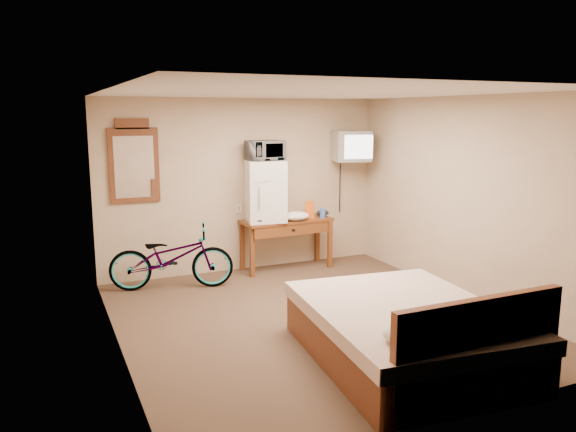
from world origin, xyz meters
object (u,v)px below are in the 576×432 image
(microwave, at_px, (265,150))
(desk, at_px, (287,228))
(bicycle, at_px, (171,257))
(blue_cup, at_px, (323,213))
(bed, at_px, (409,333))
(crt_television, at_px, (351,146))
(wall_mirror, at_px, (134,162))
(mini_fridge, at_px, (265,191))

(microwave, bearing_deg, desk, -16.49)
(desk, relative_size, bicycle, 0.85)
(blue_cup, bearing_deg, microwave, 172.88)
(bed, bearing_deg, crt_television, 68.38)
(blue_cup, relative_size, wall_mirror, 0.13)
(bicycle, xyz_separation_m, bed, (1.49, -3.13, -0.13))
(desk, distance_m, blue_cup, 0.58)
(microwave, xyz_separation_m, blue_cup, (0.87, -0.11, -0.95))
(blue_cup, height_order, crt_television, crt_television)
(blue_cup, distance_m, bicycle, 2.35)
(blue_cup, xyz_separation_m, crt_television, (0.52, 0.10, 0.97))
(crt_television, relative_size, wall_mirror, 0.58)
(wall_mirror, bearing_deg, bed, -63.24)
(wall_mirror, xyz_separation_m, bed, (1.84, -3.64, -1.35))
(blue_cup, xyz_separation_m, wall_mirror, (-2.66, 0.35, 0.82))
(microwave, xyz_separation_m, bed, (0.05, -3.40, -1.47))
(wall_mirror, bearing_deg, bicycle, -56.39)
(microwave, bearing_deg, crt_television, -11.73)
(crt_television, distance_m, bicycle, 3.16)
(mini_fridge, relative_size, bed, 0.37)
(crt_television, height_order, bicycle, crt_television)
(mini_fridge, distance_m, crt_television, 1.52)
(desk, relative_size, blue_cup, 9.56)
(mini_fridge, distance_m, blue_cup, 0.95)
(crt_television, bearing_deg, microwave, 179.59)
(microwave, height_order, crt_television, crt_television)
(microwave, height_order, bed, microwave)
(blue_cup, bearing_deg, desk, 171.68)
(mini_fridge, relative_size, wall_mirror, 0.78)
(mini_fridge, xyz_separation_m, wall_mirror, (-1.78, 0.24, 0.45))
(desk, height_order, bed, bed)
(desk, distance_m, wall_mirror, 2.36)
(bicycle, bearing_deg, crt_television, -70.53)
(wall_mirror, bearing_deg, microwave, -7.74)
(microwave, xyz_separation_m, crt_television, (1.40, -0.01, 0.03))
(bicycle, bearing_deg, bed, -140.26)
(microwave, height_order, bicycle, microwave)
(mini_fridge, bearing_deg, microwave, 56.25)
(blue_cup, relative_size, crt_television, 0.22)
(desk, height_order, crt_television, crt_television)
(microwave, relative_size, wall_mirror, 0.45)
(blue_cup, xyz_separation_m, bicycle, (-2.31, -0.16, -0.40))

